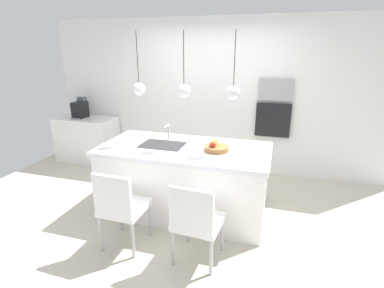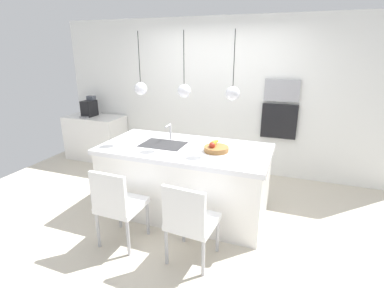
# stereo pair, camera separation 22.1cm
# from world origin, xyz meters

# --- Properties ---
(floor) EXTENTS (6.60, 6.60, 0.00)m
(floor) POSITION_xyz_m (0.00, 0.00, 0.00)
(floor) COLOR beige
(floor) RESTS_ON ground
(back_wall) EXTENTS (6.00, 0.10, 2.60)m
(back_wall) POSITION_xyz_m (0.00, 1.65, 1.30)
(back_wall) COLOR white
(back_wall) RESTS_ON ground
(kitchen_island) EXTENTS (2.14, 1.07, 0.91)m
(kitchen_island) POSITION_xyz_m (0.00, 0.00, 0.46)
(kitchen_island) COLOR white
(kitchen_island) RESTS_ON ground
(sink_basin) EXTENTS (0.56, 0.40, 0.02)m
(sink_basin) POSITION_xyz_m (-0.30, 0.00, 0.90)
(sink_basin) COLOR #2D2D30
(sink_basin) RESTS_ON kitchen_island
(faucet) EXTENTS (0.02, 0.17, 0.22)m
(faucet) POSITION_xyz_m (-0.30, 0.21, 1.05)
(faucet) COLOR silver
(faucet) RESTS_ON kitchen_island
(fruit_bowl) EXTENTS (0.30, 0.30, 0.15)m
(fruit_bowl) POSITION_xyz_m (0.42, -0.02, 0.95)
(fruit_bowl) COLOR #9E6B38
(fruit_bowl) RESTS_ON kitchen_island
(side_counter) EXTENTS (1.10, 0.60, 0.85)m
(side_counter) POSITION_xyz_m (-2.40, 1.28, 0.42)
(side_counter) COLOR white
(side_counter) RESTS_ON ground
(coffee_machine) EXTENTS (0.20, 0.35, 0.38)m
(coffee_machine) POSITION_xyz_m (-2.49, 1.28, 1.01)
(coffee_machine) COLOR black
(coffee_machine) RESTS_ON side_counter
(microwave) EXTENTS (0.54, 0.08, 0.34)m
(microwave) POSITION_xyz_m (1.03, 1.58, 1.47)
(microwave) COLOR #9E9EA3
(microwave) RESTS_ON back_wall
(oven) EXTENTS (0.56, 0.08, 0.56)m
(oven) POSITION_xyz_m (1.03, 1.58, 0.97)
(oven) COLOR black
(oven) RESTS_ON back_wall
(chair_near) EXTENTS (0.46, 0.47, 0.91)m
(chair_near) POSITION_xyz_m (-0.41, -0.92, 0.51)
(chair_near) COLOR white
(chair_near) RESTS_ON ground
(chair_middle) EXTENTS (0.49, 0.49, 0.89)m
(chair_middle) POSITION_xyz_m (0.42, -0.92, 0.49)
(chair_middle) COLOR white
(chair_middle) RESTS_ON ground
(pendant_light_left) EXTENTS (0.16, 0.16, 0.76)m
(pendant_light_left) POSITION_xyz_m (-0.59, 0.00, 1.62)
(pendant_light_left) COLOR silver
(pendant_light_center) EXTENTS (0.16, 0.16, 0.76)m
(pendant_light_center) POSITION_xyz_m (0.00, 0.00, 1.62)
(pendant_light_center) COLOR silver
(pendant_light_right) EXTENTS (0.16, 0.16, 0.76)m
(pendant_light_right) POSITION_xyz_m (0.59, 0.00, 1.62)
(pendant_light_right) COLOR silver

